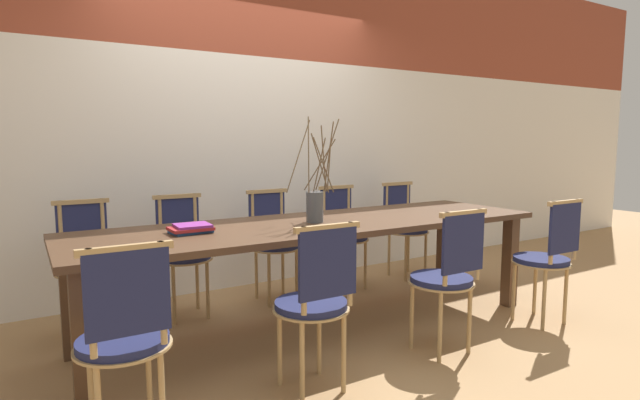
{
  "coord_description": "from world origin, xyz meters",
  "views": [
    {
      "loc": [
        -1.75,
        -2.89,
        1.31
      ],
      "look_at": [
        0.0,
        0.0,
        0.91
      ],
      "focal_mm": 28.0,
      "sensor_mm": 36.0,
      "label": 1
    }
  ],
  "objects": [
    {
      "name": "vase_centerpiece",
      "position": [
        -0.04,
        -0.0,
        0.89
      ],
      "size": [
        0.35,
        0.32,
        0.71
      ],
      "color": "#4C5156",
      "rests_on": "dining_table"
    },
    {
      "name": "book_stack",
      "position": [
        -0.88,
        0.05,
        0.78
      ],
      "size": [
        0.25,
        0.2,
        0.05
      ],
      "color": "#234C8C",
      "rests_on": "dining_table"
    },
    {
      "name": "chair_near_center",
      "position": [
        0.44,
        -0.76,
        0.51
      ],
      "size": [
        0.4,
        0.4,
        0.91
      ],
      "color": "#1E234C",
      "rests_on": "ground_plane"
    },
    {
      "name": "chair_far_center",
      "position": [
        0.01,
        0.76,
        0.51
      ],
      "size": [
        0.4,
        0.4,
        0.91
      ],
      "rotation": [
        0.0,
        0.0,
        3.14
      ],
      "color": "#1E234C",
      "rests_on": "ground_plane"
    },
    {
      "name": "chair_near_leftend",
      "position": [
        -1.41,
        -0.76,
        0.51
      ],
      "size": [
        0.4,
        0.4,
        0.91
      ],
      "color": "#1E234C",
      "rests_on": "ground_plane"
    },
    {
      "name": "chair_far_right",
      "position": [
        0.7,
        0.76,
        0.51
      ],
      "size": [
        0.4,
        0.4,
        0.91
      ],
      "rotation": [
        0.0,
        0.0,
        3.14
      ],
      "color": "#1E234C",
      "rests_on": "ground_plane"
    },
    {
      "name": "chair_far_rightend",
      "position": [
        1.42,
        0.76,
        0.51
      ],
      "size": [
        0.4,
        0.4,
        0.91
      ],
      "rotation": [
        0.0,
        0.0,
        3.14
      ],
      "color": "#1E234C",
      "rests_on": "ground_plane"
    },
    {
      "name": "chair_far_left",
      "position": [
        -0.73,
        0.76,
        0.51
      ],
      "size": [
        0.4,
        0.4,
        0.91
      ],
      "rotation": [
        0.0,
        0.0,
        3.14
      ],
      "color": "#1E234C",
      "rests_on": "ground_plane"
    },
    {
      "name": "chair_far_leftend",
      "position": [
        -1.4,
        0.76,
        0.51
      ],
      "size": [
        0.4,
        0.4,
        0.91
      ],
      "rotation": [
        0.0,
        0.0,
        3.14
      ],
      "color": "#1E234C",
      "rests_on": "ground_plane"
    },
    {
      "name": "wall_rear",
      "position": [
        0.0,
        1.29,
        1.6
      ],
      "size": [
        12.0,
        0.06,
        3.2
      ],
      "color": "white",
      "rests_on": "ground_plane"
    },
    {
      "name": "chair_near_right",
      "position": [
        1.42,
        -0.76,
        0.51
      ],
      "size": [
        0.4,
        0.4,
        0.91
      ],
      "color": "#1E234C",
      "rests_on": "ground_plane"
    },
    {
      "name": "dining_table",
      "position": [
        0.0,
        0.0,
        0.68
      ],
      "size": [
        3.29,
        0.93,
        0.76
      ],
      "color": "#4C3321",
      "rests_on": "ground_plane"
    },
    {
      "name": "chair_near_left",
      "position": [
        -0.49,
        -0.76,
        0.51
      ],
      "size": [
        0.4,
        0.4,
        0.91
      ],
      "color": "#1E234C",
      "rests_on": "ground_plane"
    },
    {
      "name": "ground_plane",
      "position": [
        0.0,
        0.0,
        0.0
      ],
      "size": [
        16.0,
        16.0,
        0.0
      ],
      "primitive_type": "plane",
      "color": "#A87F51"
    }
  ]
}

